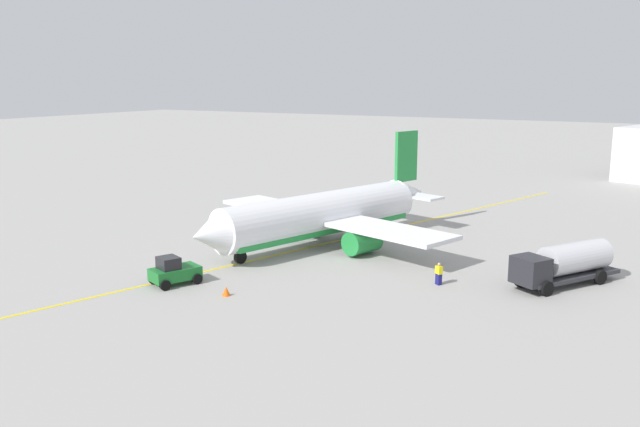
{
  "coord_description": "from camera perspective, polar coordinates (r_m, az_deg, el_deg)",
  "views": [
    {
      "loc": [
        53.34,
        29.94,
        15.34
      ],
      "look_at": [
        0.0,
        0.0,
        3.0
      ],
      "focal_mm": 37.88,
      "sensor_mm": 36.0,
      "label": 1
    }
  ],
  "objects": [
    {
      "name": "refueling_worker",
      "position": [
        51.77,
        10.0,
        -5.06
      ],
      "size": [
        0.59,
        0.63,
        1.71
      ],
      "color": "navy",
      "rests_on": "ground"
    },
    {
      "name": "pushback_tug",
      "position": [
        52.17,
        -12.25,
        -4.81
      ],
      "size": [
        4.09,
        3.44,
        2.2
      ],
      "color": "#196B28",
      "rests_on": "ground"
    },
    {
      "name": "safety_cone_nose",
      "position": [
        49.05,
        -7.93,
        -6.52
      ],
      "size": [
        0.61,
        0.61,
        0.68
      ],
      "primitive_type": "cone",
      "color": "#F2590F",
      "rests_on": "ground"
    },
    {
      "name": "taxi_line_marking",
      "position": [
        63.07,
        0.0,
        -2.67
      ],
      "size": [
        81.58,
        25.59,
        0.01
      ],
      "primitive_type": "cube",
      "rotation": [
        0.0,
        0.0,
        -0.3
      ],
      "color": "yellow",
      "rests_on": "ground"
    },
    {
      "name": "fuel_tanker",
      "position": [
        53.87,
        19.97,
        -3.95
      ],
      "size": [
        9.31,
        6.98,
        3.15
      ],
      "color": "#2D2D33",
      "rests_on": "ground"
    },
    {
      "name": "airplane",
      "position": [
        62.75,
        0.29,
        -0.14
      ],
      "size": [
        28.72,
        27.1,
        9.94
      ],
      "color": "white",
      "rests_on": "ground"
    },
    {
      "name": "ground_plane",
      "position": [
        63.07,
        0.0,
        -2.67
      ],
      "size": [
        400.0,
        400.0,
        0.0
      ],
      "primitive_type": "plane",
      "color": "#9E9B96"
    }
  ]
}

